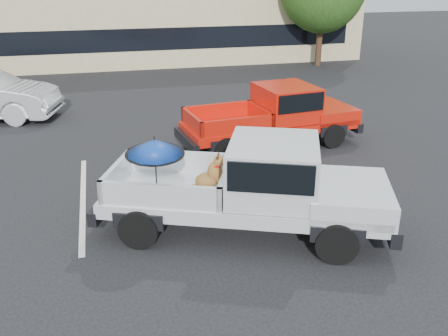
# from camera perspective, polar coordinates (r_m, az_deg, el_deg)

# --- Properties ---
(ground) EXTENTS (90.00, 90.00, 0.00)m
(ground) POSITION_cam_1_polar(r_m,az_deg,el_deg) (10.24, 1.13, -6.54)
(ground) COLOR black
(ground) RESTS_ON ground
(stripe_left) EXTENTS (0.12, 5.00, 0.01)m
(stripe_left) POSITION_cam_1_polar(r_m,az_deg,el_deg) (11.75, -15.82, -3.48)
(stripe_left) COLOR silver
(stripe_left) RESTS_ON ground
(stripe_right) EXTENTS (0.12, 5.00, 0.01)m
(stripe_right) POSITION_cam_1_polar(r_m,az_deg,el_deg) (12.92, 11.69, -0.71)
(stripe_right) COLOR silver
(stripe_right) RESTS_ON ground
(silver_pickup) EXTENTS (6.01, 3.98, 2.06)m
(silver_pickup) POSITION_cam_1_polar(r_m,az_deg,el_deg) (9.59, 4.14, -1.69)
(silver_pickup) COLOR black
(silver_pickup) RESTS_ON ground
(red_pickup) EXTENTS (5.45, 2.47, 1.73)m
(red_pickup) POSITION_cam_1_polar(r_m,az_deg,el_deg) (14.69, 6.51, 6.30)
(red_pickup) COLOR black
(red_pickup) RESTS_ON ground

